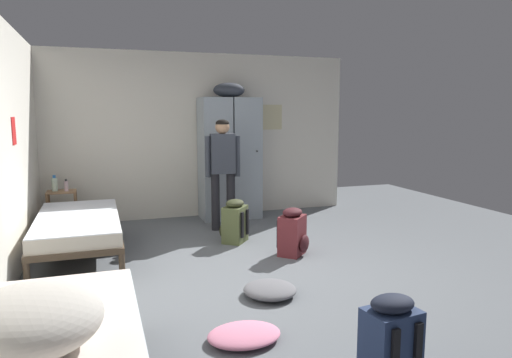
{
  "coord_description": "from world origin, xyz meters",
  "views": [
    {
      "loc": [
        -1.54,
        -4.22,
        1.65
      ],
      "look_at": [
        0.0,
        0.29,
        0.95
      ],
      "focal_mm": 32.63,
      "sensor_mm": 36.0,
      "label": 1
    }
  ],
  "objects_px": {
    "bed_left_front": "(58,352)",
    "backpack_navy": "(390,340)",
    "bed_left_rear": "(78,225)",
    "shelf_unit": "(62,207)",
    "person_traveler": "(223,164)",
    "lotion_bottle": "(66,186)",
    "water_bottle": "(55,184)",
    "backpack_olive": "(234,222)",
    "backpack_maroon": "(293,233)",
    "clothes_pile_grey": "(270,290)",
    "clothes_pile_pink": "(244,335)",
    "locker_bank": "(230,156)",
    "bedding_heap": "(31,320)"
  },
  "relations": [
    {
      "from": "bed_left_front",
      "to": "backpack_navy",
      "type": "relative_size",
      "value": 3.45
    },
    {
      "from": "bed_left_rear",
      "to": "shelf_unit",
      "type": "bearing_deg",
      "value": 100.78
    },
    {
      "from": "bed_left_rear",
      "to": "person_traveler",
      "type": "bearing_deg",
      "value": 20.92
    },
    {
      "from": "bed_left_front",
      "to": "person_traveler",
      "type": "bearing_deg",
      "value": 62.8
    },
    {
      "from": "lotion_bottle",
      "to": "bed_left_rear",
      "type": "bearing_deg",
      "value": -81.95
    },
    {
      "from": "bed_left_rear",
      "to": "water_bottle",
      "type": "bearing_deg",
      "value": 103.9
    },
    {
      "from": "water_bottle",
      "to": "backpack_olive",
      "type": "bearing_deg",
      "value": -30.28
    },
    {
      "from": "bed_left_front",
      "to": "lotion_bottle",
      "type": "distance_m",
      "value": 4.21
    },
    {
      "from": "shelf_unit",
      "to": "person_traveler",
      "type": "distance_m",
      "value": 2.28
    },
    {
      "from": "bed_left_rear",
      "to": "backpack_maroon",
      "type": "bearing_deg",
      "value": -15.93
    },
    {
      "from": "backpack_navy",
      "to": "clothes_pile_grey",
      "type": "bearing_deg",
      "value": 98.8
    },
    {
      "from": "water_bottle",
      "to": "clothes_pile_grey",
      "type": "xyz_separation_m",
      "value": [
        1.99,
        -3.04,
        -0.61
      ]
    },
    {
      "from": "backpack_olive",
      "to": "clothes_pile_pink",
      "type": "bearing_deg",
      "value": -104.61
    },
    {
      "from": "water_bottle",
      "to": "person_traveler",
      "type": "bearing_deg",
      "value": -15.7
    },
    {
      "from": "locker_bank",
      "to": "bedding_heap",
      "type": "distance_m",
      "value": 5.05
    },
    {
      "from": "water_bottle",
      "to": "backpack_maroon",
      "type": "bearing_deg",
      "value": -36.89
    },
    {
      "from": "bedding_heap",
      "to": "backpack_olive",
      "type": "relative_size",
      "value": 1.26
    },
    {
      "from": "person_traveler",
      "to": "lotion_bottle",
      "type": "bearing_deg",
      "value": 164.76
    },
    {
      "from": "bed_left_rear",
      "to": "bedding_heap",
      "type": "xyz_separation_m",
      "value": [
        -0.1,
        -3.09,
        0.27
      ]
    },
    {
      "from": "backpack_navy",
      "to": "backpack_maroon",
      "type": "height_order",
      "value": "same"
    },
    {
      "from": "locker_bank",
      "to": "backpack_olive",
      "type": "relative_size",
      "value": 3.76
    },
    {
      "from": "person_traveler",
      "to": "bedding_heap",
      "type": "bearing_deg",
      "value": -117.33
    },
    {
      "from": "bed_left_front",
      "to": "backpack_olive",
      "type": "relative_size",
      "value": 3.45
    },
    {
      "from": "water_bottle",
      "to": "backpack_olive",
      "type": "distance_m",
      "value": 2.55
    },
    {
      "from": "clothes_pile_pink",
      "to": "bed_left_front",
      "type": "bearing_deg",
      "value": -157.43
    },
    {
      "from": "bed_left_rear",
      "to": "locker_bank",
      "type": "bearing_deg",
      "value": 33.2
    },
    {
      "from": "bed_left_rear",
      "to": "backpack_olive",
      "type": "bearing_deg",
      "value": 2.03
    },
    {
      "from": "shelf_unit",
      "to": "lotion_bottle",
      "type": "height_order",
      "value": "lotion_bottle"
    },
    {
      "from": "locker_bank",
      "to": "person_traveler",
      "type": "distance_m",
      "value": 0.76
    },
    {
      "from": "person_traveler",
      "to": "water_bottle",
      "type": "distance_m",
      "value": 2.3
    },
    {
      "from": "bed_left_front",
      "to": "backpack_olive",
      "type": "bearing_deg",
      "value": 58.36
    },
    {
      "from": "person_traveler",
      "to": "backpack_olive",
      "type": "distance_m",
      "value": 0.93
    },
    {
      "from": "clothes_pile_grey",
      "to": "bedding_heap",
      "type": "bearing_deg",
      "value": -141.87
    },
    {
      "from": "shelf_unit",
      "to": "locker_bank",
      "type": "bearing_deg",
      "value": 2.43
    },
    {
      "from": "clothes_pile_grey",
      "to": "locker_bank",
      "type": "bearing_deg",
      "value": 80.84
    },
    {
      "from": "locker_bank",
      "to": "backpack_navy",
      "type": "relative_size",
      "value": 3.76
    },
    {
      "from": "backpack_olive",
      "to": "backpack_navy",
      "type": "bearing_deg",
      "value": -89.19
    },
    {
      "from": "water_bottle",
      "to": "bed_left_front",
      "type": "bearing_deg",
      "value": -85.57
    },
    {
      "from": "person_traveler",
      "to": "water_bottle",
      "type": "xyz_separation_m",
      "value": [
        -2.2,
        0.62,
        -0.26
      ]
    },
    {
      "from": "clothes_pile_pink",
      "to": "clothes_pile_grey",
      "type": "relative_size",
      "value": 1.11
    },
    {
      "from": "shelf_unit",
      "to": "clothes_pile_pink",
      "type": "bearing_deg",
      "value": -68.93
    },
    {
      "from": "backpack_maroon",
      "to": "bed_left_rear",
      "type": "bearing_deg",
      "value": 164.07
    },
    {
      "from": "bed_left_rear",
      "to": "lotion_bottle",
      "type": "bearing_deg",
      "value": 98.05
    },
    {
      "from": "bed_left_front",
      "to": "person_traveler",
      "type": "xyz_separation_m",
      "value": [
        1.87,
        3.64,
        0.55
      ]
    },
    {
      "from": "person_traveler",
      "to": "backpack_navy",
      "type": "relative_size",
      "value": 2.79
    },
    {
      "from": "backpack_maroon",
      "to": "backpack_olive",
      "type": "height_order",
      "value": "same"
    },
    {
      "from": "bed_left_front",
      "to": "lotion_bottle",
      "type": "xyz_separation_m",
      "value": [
        -0.18,
        4.2,
        0.26
      ]
    },
    {
      "from": "locker_bank",
      "to": "lotion_bottle",
      "type": "height_order",
      "value": "locker_bank"
    },
    {
      "from": "bed_left_rear",
      "to": "bed_left_front",
      "type": "distance_m",
      "value": 2.92
    },
    {
      "from": "bedding_heap",
      "to": "water_bottle",
      "type": "xyz_separation_m",
      "value": [
        -0.23,
        4.42,
        0.02
      ]
    }
  ]
}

